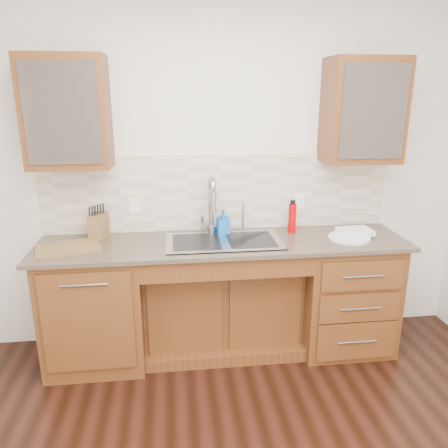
{
  "coord_description": "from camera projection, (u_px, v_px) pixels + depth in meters",
  "views": [
    {
      "loc": [
        -0.36,
        -1.58,
        1.95
      ],
      "look_at": [
        0.0,
        1.4,
        1.05
      ],
      "focal_mm": 35.0,
      "sensor_mm": 36.0,
      "label": 1
    }
  ],
  "objects": [
    {
      "name": "wall_back",
      "position": [
        218.0,
        173.0,
        3.42
      ],
      "size": [
        4.0,
        0.1,
        2.7
      ],
      "primitive_type": "cube",
      "color": "silver",
      "rests_on": "ground"
    },
    {
      "name": "base_cabinet_left",
      "position": [
        96.0,
        306.0,
        3.23
      ],
      "size": [
        0.7,
        0.62,
        0.88
      ],
      "primitive_type": "cube",
      "color": "#593014",
      "rests_on": "ground"
    },
    {
      "name": "base_cabinet_center",
      "position": [
        222.0,
        304.0,
        3.45
      ],
      "size": [
        1.2,
        0.44,
        0.7
      ],
      "primitive_type": "cube",
      "color": "#593014",
      "rests_on": "ground"
    },
    {
      "name": "base_cabinet_right",
      "position": [
        342.0,
        292.0,
        3.45
      ],
      "size": [
        0.7,
        0.62,
        0.88
      ],
      "primitive_type": "cube",
      "color": "#593014",
      "rests_on": "ground"
    },
    {
      "name": "countertop",
      "position": [
        224.0,
        243.0,
        3.2
      ],
      "size": [
        2.7,
        0.65,
        0.03
      ],
      "primitive_type": "cube",
      "color": "#84705B",
      "rests_on": "base_cabinet_left"
    },
    {
      "name": "backsplash",
      "position": [
        219.0,
        193.0,
        3.41
      ],
      "size": [
        2.7,
        0.02,
        0.59
      ],
      "primitive_type": "cube",
      "color": "beige",
      "rests_on": "wall_back"
    },
    {
      "name": "sink",
      "position": [
        224.0,
        253.0,
        3.2
      ],
      "size": [
        0.84,
        0.46,
        0.19
      ],
      "primitive_type": "cube",
      "color": "#9E9EA5",
      "rests_on": "countertop"
    },
    {
      "name": "faucet",
      "position": [
        211.0,
        208.0,
        3.33
      ],
      "size": [
        0.04,
        0.04,
        0.4
      ],
      "primitive_type": "cylinder",
      "color": "#999993",
      "rests_on": "countertop"
    },
    {
      "name": "filter_tap",
      "position": [
        243.0,
        217.0,
        3.39
      ],
      "size": [
        0.02,
        0.02,
        0.24
      ],
      "primitive_type": "cylinder",
      "color": "#999993",
      "rests_on": "countertop"
    },
    {
      "name": "upper_cabinet_left",
      "position": [
        67.0,
        112.0,
        2.96
      ],
      "size": [
        0.55,
        0.34,
        0.75
      ],
      "primitive_type": "cube",
      "color": "#593014",
      "rests_on": "wall_back"
    },
    {
      "name": "upper_cabinet_right",
      "position": [
        363.0,
        111.0,
        3.2
      ],
      "size": [
        0.55,
        0.34,
        0.75
      ],
      "primitive_type": "cube",
      "color": "#593014",
      "rests_on": "wall_back"
    },
    {
      "name": "outlet_left",
      "position": [
        135.0,
        206.0,
        3.34
      ],
      "size": [
        0.08,
        0.01,
        0.12
      ],
      "primitive_type": "cube",
      "color": "white",
      "rests_on": "backsplash"
    },
    {
      "name": "outlet_right",
      "position": [
        300.0,
        201.0,
        3.49
      ],
      "size": [
        0.08,
        0.01,
        0.12
      ],
      "primitive_type": "cube",
      "color": "white",
      "rests_on": "backsplash"
    },
    {
      "name": "soap_bottle",
      "position": [
        223.0,
        222.0,
        3.33
      ],
      "size": [
        0.1,
        0.1,
        0.19
      ],
      "primitive_type": "imported",
      "rotation": [
        0.0,
        0.0,
        0.13
      ],
      "color": "blue",
      "rests_on": "countertop"
    },
    {
      "name": "water_bottle",
      "position": [
        292.0,
        218.0,
        3.37
      ],
      "size": [
        0.07,
        0.07,
        0.23
      ],
      "primitive_type": "cylinder",
      "rotation": [
        0.0,
        0.0,
        0.17
      ],
      "color": "#BB0005",
      "rests_on": "countertop"
    },
    {
      "name": "plate",
      "position": [
        349.0,
        238.0,
        3.25
      ],
      "size": [
        0.33,
        0.33,
        0.02
      ],
      "primitive_type": "cylinder",
      "rotation": [
        0.0,
        0.0,
        -0.06
      ],
      "color": "white",
      "rests_on": "countertop"
    },
    {
      "name": "dish_towel",
      "position": [
        355.0,
        231.0,
        3.31
      ],
      "size": [
        0.26,
        0.2,
        0.04
      ],
      "primitive_type": "cube",
      "rotation": [
        0.0,
        0.0,
        0.08
      ],
      "color": "beige",
      "rests_on": "plate"
    },
    {
      "name": "knife_block",
      "position": [
        99.0,
        226.0,
        3.24
      ],
      "size": [
        0.14,
        0.19,
        0.19
      ],
      "primitive_type": "cube",
      "rotation": [
        0.0,
        0.0,
        -0.2
      ],
      "color": "olive",
      "rests_on": "countertop"
    },
    {
      "name": "cutting_board",
      "position": [
        68.0,
        248.0,
        3.03
      ],
      "size": [
        0.49,
        0.4,
        0.02
      ],
      "primitive_type": "cube",
      "rotation": [
        0.0,
        0.0,
        0.26
      ],
      "color": "#915D28",
      "rests_on": "countertop"
    },
    {
      "name": "cup_left_a",
      "position": [
        51.0,
        120.0,
        2.96
      ],
      "size": [
        0.16,
        0.16,
        0.1
      ],
      "primitive_type": "imported",
      "rotation": [
        0.0,
        0.0,
        -0.32
      ],
      "color": "white",
      "rests_on": "upper_cabinet_left"
    },
    {
      "name": "cup_left_b",
      "position": [
        80.0,
        120.0,
        2.98
      ],
      "size": [
        0.11,
        0.11,
        0.1
      ],
      "primitive_type": "imported",
      "rotation": [
        0.0,
        0.0,
        0.12
      ],
      "color": "white",
      "rests_on": "upper_cabinet_left"
    },
    {
      "name": "cup_right_a",
      "position": [
        344.0,
        118.0,
        3.2
      ],
      "size": [
        0.14,
        0.14,
        0.1
      ],
      "primitive_type": "imported",
      "rotation": [
        0.0,
        0.0,
        0.05
      ],
      "color": "white",
      "rests_on": "upper_cabinet_right"
    },
    {
      "name": "cup_right_b",
      "position": [
        375.0,
        118.0,
        3.23
      ],
      "size": [
        0.12,
        0.12,
        0.09
      ],
      "primitive_type": "imported",
      "rotation": [
        0.0,
        0.0,
        0.25
      ],
      "color": "white",
      "rests_on": "upper_cabinet_right"
    }
  ]
}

